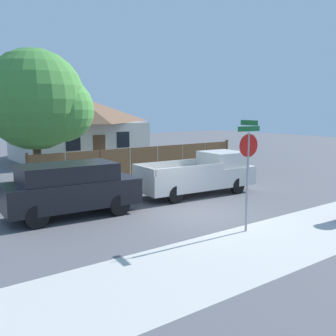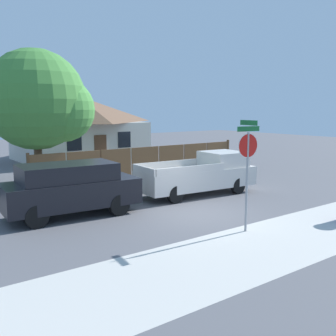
# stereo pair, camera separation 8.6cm
# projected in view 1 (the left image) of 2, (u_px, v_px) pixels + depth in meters

# --- Properties ---
(ground_plane) EXTENTS (80.00, 80.00, 0.00)m
(ground_plane) POSITION_uv_depth(u_px,v_px,m) (194.00, 214.00, 14.05)
(ground_plane) COLOR #56565B
(sidewalk_strip) EXTENTS (36.00, 3.20, 0.01)m
(sidewalk_strip) POSITION_uv_depth(u_px,v_px,m) (277.00, 241.00, 11.21)
(sidewalk_strip) COLOR beige
(sidewalk_strip) RESTS_ON ground
(wooden_fence) EXTENTS (13.20, 0.12, 1.70)m
(wooden_fence) POSITION_uv_depth(u_px,v_px,m) (145.00, 161.00, 22.20)
(wooden_fence) COLOR brown
(wooden_fence) RESTS_ON ground
(house) EXTENTS (8.87, 7.48, 4.67)m
(house) POSITION_uv_depth(u_px,v_px,m) (77.00, 127.00, 28.87)
(house) COLOR beige
(house) RESTS_ON ground
(oak_tree) EXTENTS (5.21, 4.96, 6.66)m
(oak_tree) POSITION_uv_depth(u_px,v_px,m) (40.00, 102.00, 19.37)
(oak_tree) COLOR brown
(oak_tree) RESTS_ON ground
(red_suv) EXTENTS (4.74, 2.25, 1.87)m
(red_suv) POSITION_uv_depth(u_px,v_px,m) (71.00, 188.00, 13.68)
(red_suv) COLOR black
(red_suv) RESTS_ON ground
(orange_pickup) EXTENTS (5.48, 2.30, 1.82)m
(orange_pickup) POSITION_uv_depth(u_px,v_px,m) (201.00, 174.00, 17.28)
(orange_pickup) COLOR silver
(orange_pickup) RESTS_ON ground
(stop_sign) EXTENTS (0.82, 0.74, 3.41)m
(stop_sign) POSITION_uv_depth(u_px,v_px,m) (248.00, 157.00, 11.78)
(stop_sign) COLOR gray
(stop_sign) RESTS_ON ground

